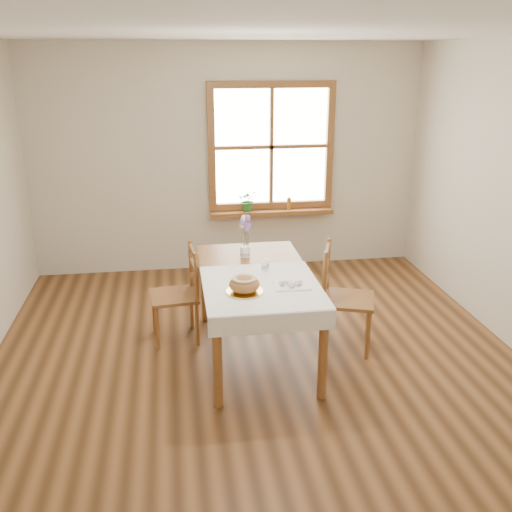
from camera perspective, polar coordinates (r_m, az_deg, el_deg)
The scene contains 18 objects.
ground at distance 4.78m, azimuth 0.54°, elevation -11.44°, with size 5.00×5.00×0.00m, color brown.
room_walls at distance 4.16m, azimuth 0.62°, elevation 9.14°, with size 4.60×5.10×2.65m.
window at distance 6.69m, azimuth 1.53°, elevation 10.87°, with size 1.46×0.08×1.46m.
window_sill at distance 6.78m, azimuth 1.57°, elevation 4.42°, with size 1.46×0.20×0.05m.
dining_table at distance 4.74m, azimuth -0.00°, elevation -2.68°, with size 0.90×1.60×0.75m.
table_linen at distance 4.43m, azimuth 0.58°, elevation -3.07°, with size 0.91×0.99×0.01m, color white.
chair_left at distance 5.14m, azimuth -8.21°, elevation -3.84°, with size 0.41×0.43×0.87m, color brown, non-canonical shape.
chair_right at distance 5.00m, azimuth 9.19°, elevation -4.16°, with size 0.44×0.46×0.94m, color brown, non-canonical shape.
bread_plate at distance 4.30m, azimuth -1.16°, elevation -3.60°, with size 0.27×0.27×0.01m, color white.
bread_loaf at distance 4.28m, azimuth -1.17°, elevation -2.72°, with size 0.23×0.23×0.13m, color #A7643B.
egg_napkin at distance 4.44m, azimuth 3.61°, elevation -2.90°, with size 0.28×0.23×0.01m, color white.
eggs at distance 4.43m, azimuth 3.62°, elevation -2.54°, with size 0.21×0.19×0.05m, color white, non-canonical shape.
salt_shaker at distance 4.71m, azimuth 0.82°, elevation -1.01°, with size 0.05×0.05×0.09m, color white.
pepper_shaker at distance 4.75m, azimuth 1.04°, elevation -0.77°, with size 0.05×0.05×0.10m, color white.
flower_vase at distance 5.05m, azimuth -1.10°, elevation 0.34°, with size 0.09×0.09×0.10m, color white.
lavender_bouquet at distance 4.99m, azimuth -1.11°, elevation 2.45°, with size 0.16×0.16×0.29m, color #6D5190, non-canonical shape.
potted_plant at distance 6.70m, azimuth -0.79°, elevation 5.35°, with size 0.23×0.25×0.20m, color #2D692A.
amber_bottle at distance 6.79m, azimuth 3.32°, elevation 5.30°, with size 0.05×0.05×0.15m, color #B47021.
Camera 1 is at (-0.65, -4.04, 2.46)m, focal length 40.00 mm.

